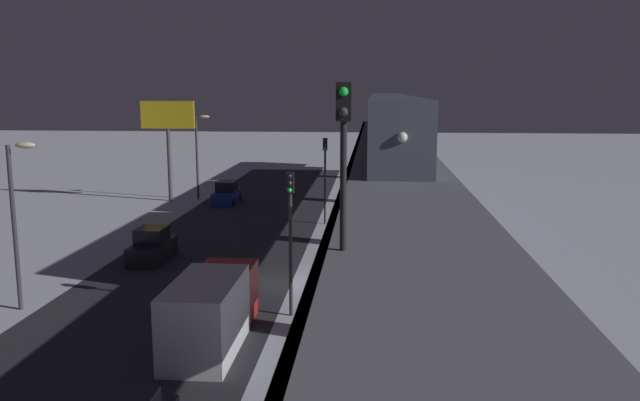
% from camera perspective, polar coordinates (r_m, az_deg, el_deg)
% --- Properties ---
extents(ground_plane, '(240.00, 240.00, 0.00)m').
position_cam_1_polar(ground_plane, '(33.61, -3.61, -7.31)').
color(ground_plane, silver).
extents(avenue_asphalt, '(11.00, 95.11, 0.01)m').
position_cam_1_polar(avenue_asphalt, '(34.65, -11.68, -6.97)').
color(avenue_asphalt, '#28282D').
rests_on(avenue_asphalt, ground_plane).
extents(elevated_railway, '(5.00, 95.11, 6.06)m').
position_cam_1_polar(elevated_railway, '(32.13, 6.69, 1.45)').
color(elevated_railway, slate).
rests_on(elevated_railway, ground_plane).
extents(subway_train, '(2.94, 55.47, 3.40)m').
position_cam_1_polar(subway_train, '(54.66, 6.08, 7.61)').
color(subway_train, '#4C5160').
rests_on(subway_train, elevated_railway).
extents(rail_signal, '(0.36, 0.41, 4.00)m').
position_cam_1_polar(rail_signal, '(15.10, 2.10, 5.63)').
color(rail_signal, black).
rests_on(rail_signal, elevated_railway).
extents(sedan_blue, '(1.91, 4.39, 1.97)m').
position_cam_1_polar(sedan_blue, '(57.09, -8.28, 0.53)').
color(sedan_blue, navy).
rests_on(sedan_blue, ground_plane).
extents(sedan_black_2, '(1.80, 4.11, 1.97)m').
position_cam_1_polar(sedan_black_2, '(38.91, -14.67, -4.02)').
color(sedan_black_2, black).
rests_on(sedan_black_2, ground_plane).
extents(box_truck, '(2.40, 7.40, 2.80)m').
position_cam_1_polar(box_truck, '(26.00, -9.53, -9.50)').
color(box_truck, '#A51E1E').
rests_on(box_truck, ground_plane).
extents(traffic_light_near, '(0.32, 0.44, 6.40)m').
position_cam_1_polar(traffic_light_near, '(27.81, -2.65, -2.00)').
color(traffic_light_near, '#2D2D2D').
rests_on(traffic_light_near, ground_plane).
extents(traffic_light_mid, '(0.32, 0.44, 6.40)m').
position_cam_1_polar(traffic_light_mid, '(47.31, 0.45, 2.90)').
color(traffic_light_mid, '#2D2D2D').
rests_on(traffic_light_mid, ground_plane).
extents(commercial_billboard, '(4.80, 0.36, 8.90)m').
position_cam_1_polar(commercial_billboard, '(58.79, -13.35, 6.57)').
color(commercial_billboard, '#4C4C51').
rests_on(commercial_billboard, ground_plane).
extents(street_lamp_near, '(1.35, 0.44, 7.65)m').
position_cam_1_polar(street_lamp_near, '(31.46, -25.28, -0.41)').
color(street_lamp_near, '#38383D').
rests_on(street_lamp_near, ground_plane).
extents(street_lamp_far, '(1.35, 0.44, 7.65)m').
position_cam_1_polar(street_lamp_far, '(59.13, -10.68, 4.72)').
color(street_lamp_far, '#38383D').
rests_on(street_lamp_far, ground_plane).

